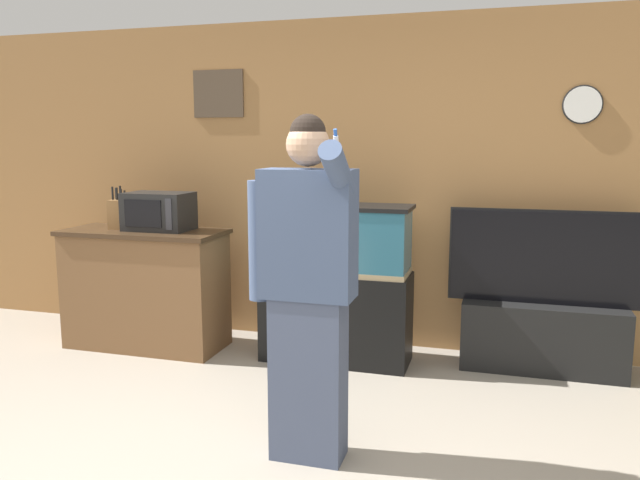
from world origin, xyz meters
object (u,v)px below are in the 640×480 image
(counter_island, at_px, (146,288))
(tv_on_stand, at_px, (543,322))
(knife_block, at_px, (117,213))
(aquarium_on_stand, at_px, (336,283))
(microwave, at_px, (159,211))
(person_standing, at_px, (306,285))

(counter_island, xyz_separation_m, tv_on_stand, (3.04, 0.33, -0.12))
(knife_block, relative_size, aquarium_on_stand, 0.29)
(microwave, bearing_deg, tv_on_stand, 5.79)
(microwave, xyz_separation_m, knife_block, (-0.35, -0.03, -0.03))
(knife_block, xyz_separation_m, person_standing, (2.01, -1.36, -0.15))
(counter_island, bearing_deg, tv_on_stand, 6.25)
(counter_island, bearing_deg, microwave, 16.86)
(tv_on_stand, bearing_deg, microwave, -174.21)
(aquarium_on_stand, height_order, person_standing, person_standing)
(knife_block, height_order, tv_on_stand, knife_block)
(knife_block, xyz_separation_m, tv_on_stand, (3.27, 0.33, -0.72))
(counter_island, height_order, tv_on_stand, tv_on_stand)
(counter_island, distance_m, knife_block, 0.64)
(counter_island, xyz_separation_m, aquarium_on_stand, (1.55, 0.10, 0.12))
(counter_island, relative_size, knife_block, 3.78)
(microwave, height_order, person_standing, person_standing)
(tv_on_stand, relative_size, person_standing, 0.77)
(knife_block, height_order, person_standing, person_standing)
(aquarium_on_stand, relative_size, person_standing, 0.67)
(tv_on_stand, bearing_deg, person_standing, -126.69)
(knife_block, relative_size, person_standing, 0.19)
(microwave, distance_m, tv_on_stand, 3.03)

